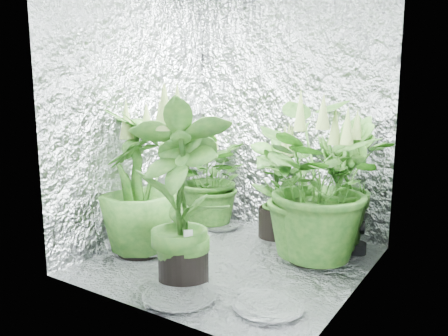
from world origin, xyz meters
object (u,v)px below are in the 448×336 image
circulation_fan (353,233)px  plant_f (182,195)px  plant_a (212,177)px  plant_d (139,185)px  plant_b (276,187)px  plant_e (311,183)px  plant_c (341,185)px

circulation_fan → plant_f: bearing=-138.4°
plant_a → circulation_fan: size_ratio=2.60×
plant_d → plant_b: bearing=52.9°
plant_e → plant_a: bearing=162.7°
plant_c → plant_d: (-1.10, -0.82, 0.02)m
plant_e → circulation_fan: size_ratio=3.29×
plant_f → plant_b: bearing=86.6°
plant_a → plant_b: plant_a is taller
circulation_fan → plant_b: bearing=162.0°
plant_f → circulation_fan: size_ratio=3.43×
plant_c → plant_e: plant_e is taller
plant_c → plant_b: bearing=-178.6°
plant_b → plant_d: size_ratio=0.82×
plant_a → plant_f: bearing=-63.5°
plant_a → plant_b: (0.57, 0.03, -0.02)m
plant_c → circulation_fan: size_ratio=3.00×
plant_f → circulation_fan: plant_f is taller
plant_d → plant_f: bearing=-22.6°
plant_d → plant_e: plant_e is taller
plant_b → plant_d: 1.02m
plant_c → plant_f: 1.19m
plant_c → plant_e: (-0.08, -0.34, 0.07)m
plant_f → circulation_fan: 1.27m
plant_b → plant_a: bearing=-177.2°
plant_d → plant_e: (1.02, 0.48, 0.05)m
plant_e → plant_b: bearing=140.8°
plant_f → plant_a: bearing=116.5°
plant_d → plant_e: size_ratio=0.96×
plant_a → plant_e: 1.02m
plant_b → plant_c: plant_c is taller
plant_e → circulation_fan: bearing=58.4°
plant_a → circulation_fan: plant_a is taller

